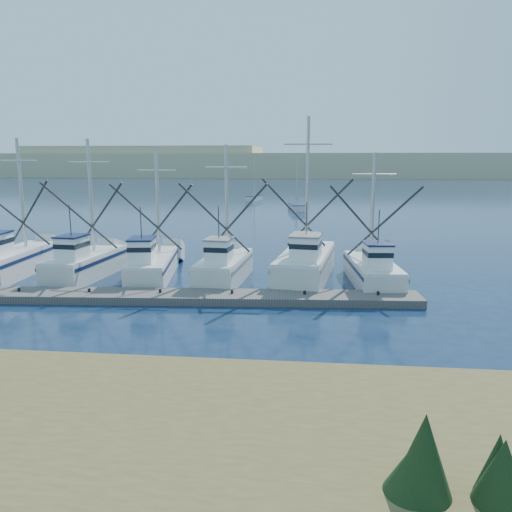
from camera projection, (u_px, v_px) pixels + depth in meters
The scene contains 6 objects.
ground at pixel (236, 349), 20.59m from camera, with size 500.00×500.00×0.00m, color #0C2137.
floating_dock at pixel (125, 296), 27.78m from camera, with size 32.69×2.18×0.44m, color #5D5853.
dune_ridge at pixel (303, 165), 224.59m from camera, with size 360.00×60.00×10.00m, color tan.
trawler_fleet at pixel (157, 264), 32.62m from camera, with size 32.31×9.51×10.44m.
sailboat_near at pixel (296, 207), 76.28m from camera, with size 2.81×6.36×8.10m.
sailboat_far at pixel (254, 198), 93.86m from camera, with size 2.83×5.63×8.10m.
Camera 1 is at (2.89, -19.27, 7.74)m, focal length 35.00 mm.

